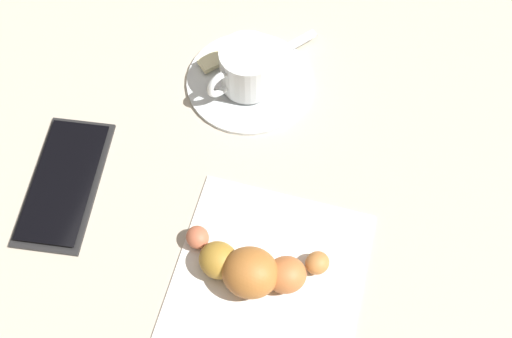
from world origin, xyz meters
name	(u,v)px	position (x,y,z in m)	size (l,w,h in m)	color
ground_plane	(266,183)	(0.00, 0.00, 0.00)	(1.80, 1.80, 0.00)	#B4AA97
saucer	(249,80)	(-0.11, -0.05, 0.00)	(0.14, 0.14, 0.01)	silver
espresso_cup	(247,68)	(-0.11, -0.05, 0.03)	(0.07, 0.06, 0.05)	silver
teaspoon	(249,68)	(-0.12, -0.06, 0.01)	(0.11, 0.10, 0.01)	silver
sugar_packet	(227,54)	(-0.13, -0.08, 0.01)	(0.07, 0.02, 0.01)	beige
napkin	(264,291)	(0.11, 0.03, 0.00)	(0.20, 0.17, 0.00)	white
croissant	(252,268)	(0.09, 0.01, 0.02)	(0.07, 0.14, 0.04)	#B75F41
cell_phone	(64,182)	(0.06, -0.19, 0.00)	(0.15, 0.09, 0.01)	black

